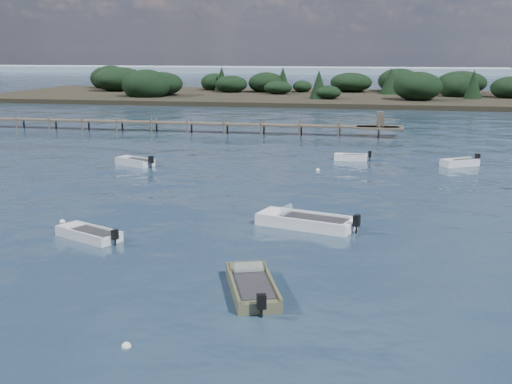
% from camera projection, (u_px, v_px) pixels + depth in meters
% --- Properties ---
extents(ground, '(400.00, 400.00, 0.00)m').
position_uv_depth(ground, '(349.00, 124.00, 81.70)').
color(ground, '#172736').
rests_on(ground, ground).
extents(dinghy_near_olive, '(2.99, 4.79, 1.15)m').
position_uv_depth(dinghy_near_olive, '(252.00, 289.00, 25.00)').
color(dinghy_near_olive, brown).
rests_on(dinghy_near_olive, ground).
extents(dinghy_mid_grey, '(3.89, 2.80, 0.99)m').
position_uv_depth(dinghy_mid_grey, '(89.00, 236.00, 32.17)').
color(dinghy_mid_grey, silver).
rests_on(dinghy_mid_grey, ground).
extents(tender_far_grey_b, '(3.32, 2.61, 1.17)m').
position_uv_depth(tender_far_grey_b, '(460.00, 164.00, 52.04)').
color(tender_far_grey_b, silver).
rests_on(tender_far_grey_b, ground).
extents(tender_far_white, '(3.11, 1.13, 1.07)m').
position_uv_depth(tender_far_white, '(351.00, 158.00, 54.74)').
color(tender_far_white, white).
rests_on(tender_far_white, ground).
extents(dinghy_mid_white_a, '(5.65, 3.31, 1.30)m').
position_uv_depth(dinghy_mid_white_a, '(306.00, 223.00, 34.28)').
color(dinghy_mid_white_a, white).
rests_on(dinghy_mid_white_a, ground).
extents(tender_far_grey, '(3.71, 2.66, 1.20)m').
position_uv_depth(tender_far_grey, '(135.00, 163.00, 52.38)').
color(tender_far_grey, silver).
rests_on(tender_far_grey, ground).
extents(buoy_a, '(0.32, 0.32, 0.32)m').
position_uv_depth(buoy_a, '(126.00, 347.00, 20.46)').
color(buoy_a, silver).
rests_on(buoy_a, ground).
extents(buoy_c, '(0.32, 0.32, 0.32)m').
position_uv_depth(buoy_c, '(62.00, 222.00, 35.17)').
color(buoy_c, silver).
rests_on(buoy_c, ground).
extents(buoy_e, '(0.32, 0.32, 0.32)m').
position_uv_depth(buoy_e, '(318.00, 170.00, 50.23)').
color(buoy_e, silver).
rests_on(buoy_e, ground).
extents(jetty, '(64.50, 3.20, 3.40)m').
position_uv_depth(jetty, '(154.00, 122.00, 74.11)').
color(jetty, brown).
rests_on(jetty, ground).
extents(far_headland, '(190.00, 40.00, 5.80)m').
position_uv_depth(far_headland, '(502.00, 91.00, 114.84)').
color(far_headland, black).
rests_on(far_headland, ground).
extents(distant_haze, '(280.00, 20.00, 2.40)m').
position_uv_depth(distant_haze, '(150.00, 72.00, 261.50)').
color(distant_haze, '#8FA4B0').
rests_on(distant_haze, ground).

